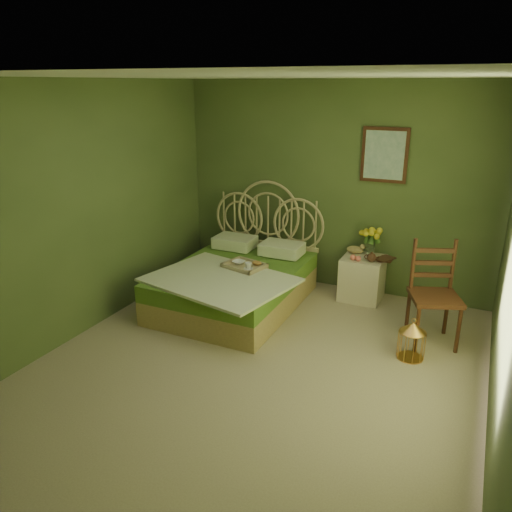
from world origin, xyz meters
The scene contains 13 objects.
floor centered at (0.00, 0.00, 0.00)m, with size 4.50×4.50×0.00m, color tan.
ceiling centered at (0.00, 0.00, 2.60)m, with size 4.50×4.50×0.00m, color silver.
wall_back centered at (0.00, 2.25, 1.30)m, with size 4.00×4.00×0.00m, color #5B6C38.
wall_left centered at (-2.00, 0.00, 1.30)m, with size 4.50×4.50×0.00m, color #5B6C38.
wall_art centered at (0.60, 2.22, 1.75)m, with size 0.54×0.04×0.64m.
bed centered at (-0.84, 1.19, 0.29)m, with size 1.71×2.16×1.34m.
nightstand centered at (0.50, 1.99, 0.35)m, with size 0.49×0.49×0.97m.
chair centered at (1.42, 1.27, 0.59)m, with size 0.61×0.61×1.06m.
birdcage centered at (1.29, 0.76, 0.19)m, with size 0.25×0.25×0.38m.
book_lower centered at (0.68, 2.00, 0.55)m, with size 0.17×0.22×0.02m, color #381E0F.
book_upper centered at (0.68, 2.00, 0.57)m, with size 0.17×0.23×0.02m, color #472819.
cereal_bowl centered at (-0.81, 1.19, 0.54)m, with size 0.15×0.15×0.04m, color white.
coffee_cup centered at (-0.63, 1.08, 0.56)m, with size 0.08×0.08×0.08m, color white.
Camera 1 is at (1.75, -3.76, 2.55)m, focal length 35.00 mm.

